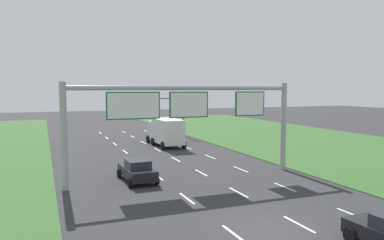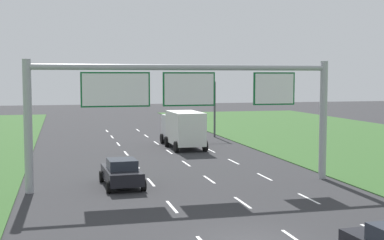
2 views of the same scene
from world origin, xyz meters
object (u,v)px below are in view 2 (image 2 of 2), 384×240
at_px(box_truck, 183,128).
at_px(sign_gantry, 185,98).
at_px(car_near_red, 122,173).
at_px(traffic_light_mast, 196,99).

height_order(box_truck, sign_gantry, sign_gantry).
distance_m(box_truck, sign_gantry, 16.32).
relative_size(car_near_red, sign_gantry, 0.25).
bearing_deg(traffic_light_mast, box_truck, -112.74).
height_order(car_near_red, traffic_light_mast, traffic_light_mast).
relative_size(box_truck, traffic_light_mast, 1.28).
xyz_separation_m(car_near_red, sign_gantry, (3.49, -0.57, 4.16)).
bearing_deg(box_truck, sign_gantry, -103.29).
xyz_separation_m(sign_gantry, traffic_light_mast, (6.41, 22.79, -1.07)).
bearing_deg(sign_gantry, box_truck, 77.68).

